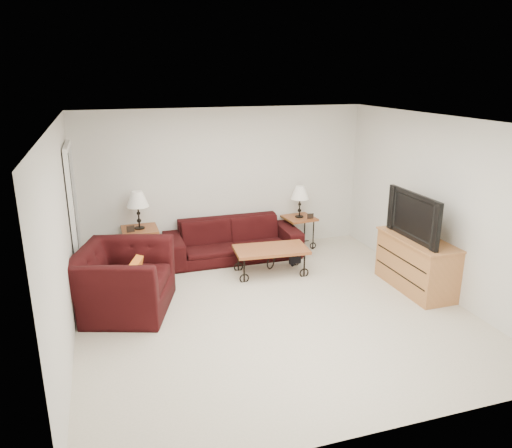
{
  "coord_description": "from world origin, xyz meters",
  "views": [
    {
      "loc": [
        -1.99,
        -5.6,
        3.06
      ],
      "look_at": [
        0.0,
        0.7,
        1.0
      ],
      "focal_mm": 34.34,
      "sensor_mm": 36.0,
      "label": 1
    }
  ],
  "objects_px": {
    "lamp_right": "(300,202)",
    "armchair": "(123,280)",
    "television": "(420,216)",
    "side_table_right": "(299,232)",
    "sofa": "(233,239)",
    "backpack": "(293,256)",
    "tv_stand": "(416,264)",
    "side_table_left": "(141,246)",
    "coffee_table": "(271,261)",
    "lamp_left": "(138,210)"
  },
  "relations": [
    {
      "from": "armchair",
      "to": "coffee_table",
      "type": "bearing_deg",
      "value": -57.29
    },
    {
      "from": "television",
      "to": "backpack",
      "type": "distance_m",
      "value": 2.13
    },
    {
      "from": "side_table_right",
      "to": "lamp_right",
      "type": "relative_size",
      "value": 1.0
    },
    {
      "from": "backpack",
      "to": "tv_stand",
      "type": "bearing_deg",
      "value": -52.17
    },
    {
      "from": "coffee_table",
      "to": "armchair",
      "type": "bearing_deg",
      "value": -165.73
    },
    {
      "from": "side_table_right",
      "to": "coffee_table",
      "type": "distance_m",
      "value": 1.36
    },
    {
      "from": "sofa",
      "to": "tv_stand",
      "type": "distance_m",
      "value": 3.0
    },
    {
      "from": "coffee_table",
      "to": "armchair",
      "type": "height_order",
      "value": "armchair"
    },
    {
      "from": "sofa",
      "to": "side_table_right",
      "type": "relative_size",
      "value": 4.02
    },
    {
      "from": "side_table_left",
      "to": "backpack",
      "type": "xyz_separation_m",
      "value": [
        2.34,
        -0.86,
        -0.12
      ]
    },
    {
      "from": "television",
      "to": "lamp_left",
      "type": "bearing_deg",
      "value": -120.43
    },
    {
      "from": "side_table_left",
      "to": "coffee_table",
      "type": "distance_m",
      "value": 2.17
    },
    {
      "from": "sofa",
      "to": "armchair",
      "type": "relative_size",
      "value": 1.73
    },
    {
      "from": "sofa",
      "to": "tv_stand",
      "type": "height_order",
      "value": "tv_stand"
    },
    {
      "from": "side_table_left",
      "to": "coffee_table",
      "type": "bearing_deg",
      "value": -28.09
    },
    {
      "from": "sofa",
      "to": "side_table_left",
      "type": "xyz_separation_m",
      "value": [
        -1.52,
        0.18,
        -0.02
      ]
    },
    {
      "from": "armchair",
      "to": "television",
      "type": "relative_size",
      "value": 1.13
    },
    {
      "from": "backpack",
      "to": "lamp_right",
      "type": "bearing_deg",
      "value": 53.1
    },
    {
      "from": "side_table_left",
      "to": "television",
      "type": "bearing_deg",
      "value": -30.43
    },
    {
      "from": "lamp_right",
      "to": "lamp_left",
      "type": "bearing_deg",
      "value": 180.0
    },
    {
      "from": "coffee_table",
      "to": "armchair",
      "type": "xyz_separation_m",
      "value": [
        -2.27,
        -0.58,
        0.21
      ]
    },
    {
      "from": "side_table_right",
      "to": "television",
      "type": "bearing_deg",
      "value": -67.23
    },
    {
      "from": "side_table_right",
      "to": "lamp_left",
      "type": "relative_size",
      "value": 0.91
    },
    {
      "from": "sofa",
      "to": "lamp_right",
      "type": "height_order",
      "value": "lamp_right"
    },
    {
      "from": "coffee_table",
      "to": "side_table_right",
      "type": "bearing_deg",
      "value": 48.77
    },
    {
      "from": "side_table_left",
      "to": "coffee_table",
      "type": "xyz_separation_m",
      "value": [
        1.91,
        -1.02,
        -0.1
      ]
    },
    {
      "from": "sofa",
      "to": "television",
      "type": "xyz_separation_m",
      "value": [
        2.2,
        -2.01,
        0.79
      ]
    },
    {
      "from": "coffee_table",
      "to": "tv_stand",
      "type": "bearing_deg",
      "value": -32.51
    },
    {
      "from": "sofa",
      "to": "tv_stand",
      "type": "bearing_deg",
      "value": -42.07
    },
    {
      "from": "coffee_table",
      "to": "backpack",
      "type": "height_order",
      "value": "coffee_table"
    },
    {
      "from": "side_table_right",
      "to": "lamp_left",
      "type": "height_order",
      "value": "lamp_left"
    },
    {
      "from": "backpack",
      "to": "side_table_left",
      "type": "bearing_deg",
      "value": 150.98
    },
    {
      "from": "side_table_right",
      "to": "backpack",
      "type": "xyz_separation_m",
      "value": [
        -0.46,
        -0.86,
        -0.09
      ]
    },
    {
      "from": "sofa",
      "to": "lamp_right",
      "type": "bearing_deg",
      "value": 7.97
    },
    {
      "from": "side_table_left",
      "to": "lamp_right",
      "type": "bearing_deg",
      "value": 0.0
    },
    {
      "from": "sofa",
      "to": "armchair",
      "type": "distance_m",
      "value": 2.36
    },
    {
      "from": "lamp_right",
      "to": "coffee_table",
      "type": "distance_m",
      "value": 1.5
    },
    {
      "from": "side_table_left",
      "to": "side_table_right",
      "type": "relative_size",
      "value": 1.1
    },
    {
      "from": "side_table_right",
      "to": "lamp_right",
      "type": "xyz_separation_m",
      "value": [
        0.0,
        0.0,
        0.57
      ]
    },
    {
      "from": "lamp_right",
      "to": "armchair",
      "type": "height_order",
      "value": "lamp_right"
    },
    {
      "from": "lamp_left",
      "to": "side_table_left",
      "type": "bearing_deg",
      "value": 0.0
    },
    {
      "from": "television",
      "to": "sofa",
      "type": "bearing_deg",
      "value": -132.33
    },
    {
      "from": "side_table_right",
      "to": "lamp_left",
      "type": "xyz_separation_m",
      "value": [
        -2.81,
        0.0,
        0.65
      ]
    },
    {
      "from": "armchair",
      "to": "tv_stand",
      "type": "xyz_separation_m",
      "value": [
        4.11,
        -0.59,
        -0.04
      ]
    },
    {
      "from": "side_table_left",
      "to": "armchair",
      "type": "relative_size",
      "value": 0.47
    },
    {
      "from": "lamp_right",
      "to": "side_table_left",
      "type": "bearing_deg",
      "value": 180.0
    },
    {
      "from": "side_table_right",
      "to": "armchair",
      "type": "xyz_separation_m",
      "value": [
        -3.17,
        -1.6,
        0.15
      ]
    },
    {
      "from": "sofa",
      "to": "lamp_left",
      "type": "bearing_deg",
      "value": 173.25
    },
    {
      "from": "side_table_right",
      "to": "lamp_right",
      "type": "height_order",
      "value": "lamp_right"
    },
    {
      "from": "sofa",
      "to": "backpack",
      "type": "bearing_deg",
      "value": -39.71
    }
  ]
}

